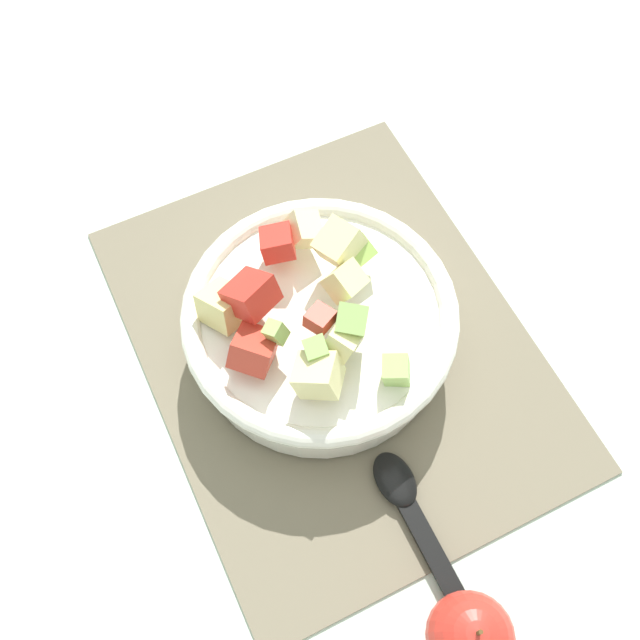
{
  "coord_description": "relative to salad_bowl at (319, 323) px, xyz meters",
  "views": [
    {
      "loc": [
        0.29,
        -0.16,
        0.71
      ],
      "look_at": [
        -0.01,
        -0.01,
        0.06
      ],
      "focal_mm": 42.52,
      "sensor_mm": 36.0,
      "label": 1
    }
  ],
  "objects": [
    {
      "name": "placemat",
      "position": [
        0.01,
        0.01,
        -0.05
      ],
      "size": [
        0.48,
        0.38,
        0.01
      ],
      "primitive_type": "cube",
      "color": "#756B56",
      "rests_on": "ground_plane"
    },
    {
      "name": "whole_apple",
      "position": [
        0.31,
        -0.01,
        -0.01
      ],
      "size": [
        0.07,
        0.07,
        0.09
      ],
      "color": "red",
      "rests_on": "ground_plane"
    },
    {
      "name": "serving_spoon",
      "position": [
        0.22,
        0.0,
        -0.04
      ],
      "size": [
        0.24,
        0.04,
        0.01
      ],
      "color": "black",
      "rests_on": "placemat"
    },
    {
      "name": "salad_bowl",
      "position": [
        0.0,
        0.0,
        0.0
      ],
      "size": [
        0.27,
        0.27,
        0.13
      ],
      "color": "white",
      "rests_on": "placemat"
    },
    {
      "name": "ground_plane",
      "position": [
        0.01,
        0.01,
        -0.05
      ],
      "size": [
        2.4,
        2.4,
        0.0
      ],
      "primitive_type": "plane",
      "color": "silver"
    }
  ]
}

